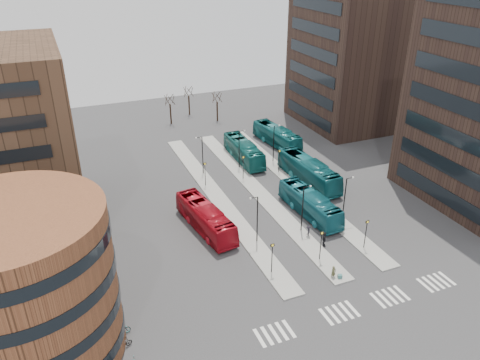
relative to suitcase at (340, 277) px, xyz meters
name	(u,v)px	position (x,y,z in m)	size (l,w,h in m)	color
ground	(374,338)	(-1.87, -8.32, -0.28)	(160.00, 160.00, 0.00)	#2F2F31
island_left	(218,197)	(-5.87, 21.68, -0.20)	(2.50, 45.00, 0.15)	gray
island_mid	(256,190)	(0.13, 21.68, -0.20)	(2.50, 45.00, 0.15)	gray
island_right	(293,182)	(6.13, 21.68, -0.20)	(2.50, 45.00, 0.15)	gray
suitcase	(340,277)	(0.00, 0.00, 0.00)	(0.44, 0.35, 0.56)	navy
red_bus	(205,218)	(-9.98, 14.71, 1.37)	(2.78, 11.86, 3.31)	#AC0D1B
teal_bus_a	(310,204)	(3.73, 12.89, 1.32)	(2.69, 11.50, 3.20)	#155E6B
teal_bus_b	(244,151)	(2.56, 32.14, 1.38)	(2.78, 11.90, 3.31)	#125A58
teal_bus_c	(309,171)	(8.28, 21.05, 1.54)	(3.05, 13.04, 3.63)	#135B62
teal_bus_d	(277,136)	(10.51, 35.94, 1.37)	(2.77, 11.85, 3.30)	#146165
traveller	(333,272)	(-0.59, 0.40, 0.48)	(0.55, 0.36, 1.51)	#4D4D2E
commuter_a	(210,238)	(-10.51, 11.47, 0.50)	(0.75, 0.59, 1.55)	black
commuter_b	(324,239)	(1.67, 5.92, 0.66)	(1.10, 0.46, 1.87)	black
commuter_c	(308,231)	(0.97, 8.41, 0.45)	(0.94, 0.54, 1.45)	black
bicycle_mid	(124,344)	(-22.87, -0.76, 0.19)	(0.44, 1.56, 0.94)	gray
bicycle_far	(120,331)	(-22.87, 0.90, 0.21)	(0.65, 1.87, 0.98)	gray
crosswalk_stripes	(363,305)	(-0.12, -4.32, -0.27)	(22.35, 2.40, 0.01)	silver
round_building	(22,289)	(-29.87, 1.68, 6.71)	(15.16, 15.16, 14.00)	brown
tower_far	(359,44)	(30.11, 41.68, 14.72)	(20.12, 20.00, 30.00)	#33231C
sign_poles	(276,198)	(-0.27, 14.68, 2.13)	(12.45, 22.12, 3.65)	black
lamp_posts	(267,173)	(0.77, 19.68, 3.30)	(14.04, 20.24, 6.12)	black
bare_trees	(192,107)	(0.80, 54.35, 2.45)	(10.97, 8.14, 5.90)	black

